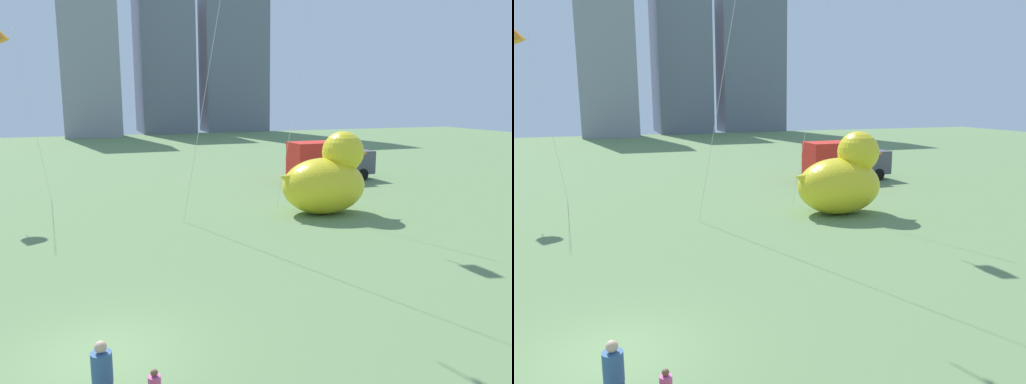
# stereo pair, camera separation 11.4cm
# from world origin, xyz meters

# --- Properties ---
(ground_plane) EXTENTS (140.00, 140.00, 0.00)m
(ground_plane) POSITION_xyz_m (0.00, 0.00, 0.00)
(ground_plane) COLOR #668752
(person_adult) EXTENTS (0.40, 0.40, 1.62)m
(person_adult) POSITION_xyz_m (-0.05, -2.45, 0.89)
(person_adult) COLOR #38476B
(person_adult) RESTS_ON ground
(giant_inflatable_duck) EXTENTS (5.18, 3.33, 4.30)m
(giant_inflatable_duck) POSITION_xyz_m (11.91, 11.23, 1.83)
(giant_inflatable_duck) COLOR yellow
(giant_inflatable_duck) RESTS_ON ground
(box_truck) EXTENTS (6.27, 2.53, 2.85)m
(box_truck) POSITION_xyz_m (16.91, 20.36, 1.45)
(box_truck) COLOR red
(box_truck) RESTS_ON ground
(city_skyline) EXTENTS (76.43, 20.14, 38.95)m
(city_skyline) POSITION_xyz_m (-8.47, 69.86, 15.27)
(city_skyline) COLOR gray
(city_skyline) RESTS_ON ground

